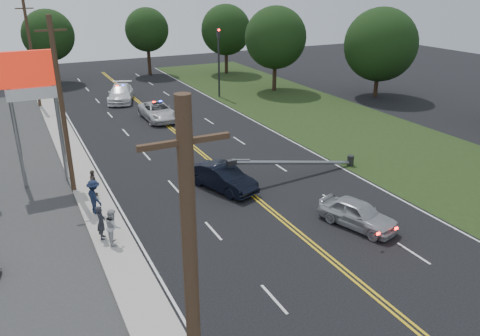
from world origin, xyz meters
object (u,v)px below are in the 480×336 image
pylon_sign (31,87)px  waiting_sedan (358,214)px  traffic_signal (219,57)px  bystander_b (113,226)px  utility_pole_mid (62,108)px  crashed_sedan (223,177)px  utility_pole_far (32,54)px  emergency_b (121,93)px  bystander_a (101,222)px  fallen_streetlight (302,162)px  bystander_c (94,197)px  emergency_a (158,111)px  bystander_d (93,183)px

pylon_sign → waiting_sedan: bearing=-43.4°
traffic_signal → bystander_b: bearing=-123.6°
utility_pole_mid → crashed_sedan: bearing=-24.5°
utility_pole_far → bystander_b: utility_pole_far is taller
crashed_sedan → waiting_sedan: size_ratio=1.11×
crashed_sedan → emergency_b: emergency_b is taller
utility_pole_far → emergency_b: bearing=-9.4°
bystander_b → bystander_a: bearing=41.8°
fallen_streetlight → bystander_c: bystander_c is taller
crashed_sedan → emergency_b: 24.38m
emergency_a → crashed_sedan: bearing=-93.6°
crashed_sedan → utility_pole_mid: bearing=136.0°
utility_pole_far → bystander_d: 23.79m
emergency_a → bystander_a: 20.88m
fallen_streetlight → bystander_a: size_ratio=5.49×
bystander_a → bystander_b: size_ratio=0.98×
bystander_a → traffic_signal: bearing=-18.2°
utility_pole_mid → waiting_sedan: utility_pole_mid is taller
utility_pole_mid → traffic_signal: bearing=45.8°
crashed_sedan → bystander_b: size_ratio=2.62×
crashed_sedan → bystander_b: (-7.20, -3.48, 0.24)m
traffic_signal → utility_pole_mid: bearing=-134.2°
traffic_signal → utility_pole_far: 17.97m
utility_pole_mid → bystander_a: (0.40, -6.47, -4.11)m
fallen_streetlight → utility_pole_mid: utility_pole_mid is taller
fallen_streetlight → emergency_b: 25.38m
bystander_b → pylon_sign: bearing=22.6°
crashed_sedan → bystander_a: 8.12m
waiting_sedan → bystander_d: bystander_d is taller
utility_pole_mid → bystander_d: bearing=-55.9°
utility_pole_mid → bystander_a: utility_pole_mid is taller
bystander_a → pylon_sign: bearing=28.1°
fallen_streetlight → utility_pole_far: size_ratio=0.94×
crashed_sedan → fallen_streetlight: bearing=-23.3°
emergency_b → waiting_sedan: bearing=-63.7°
pylon_sign → emergency_b: 21.41m
crashed_sedan → waiting_sedan: 8.30m
emergency_b → traffic_signal: bearing=2.5°
fallen_streetlight → bystander_d: fallen_streetlight is taller
emergency_a → emergency_b: size_ratio=0.94×
bystander_b → bystander_c: 3.52m
waiting_sedan → bystander_b: bystander_b is taller
utility_pole_mid → bystander_b: utility_pole_mid is taller
pylon_sign → utility_pole_mid: 2.55m
utility_pole_mid → bystander_a: size_ratio=5.86×
emergency_b → bystander_b: bystander_b is taller
utility_pole_mid → bystander_c: size_ratio=5.36×
emergency_b → fallen_streetlight: bearing=-58.9°
emergency_a → emergency_b: 8.31m
emergency_b → bystander_b: bearing=-85.7°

